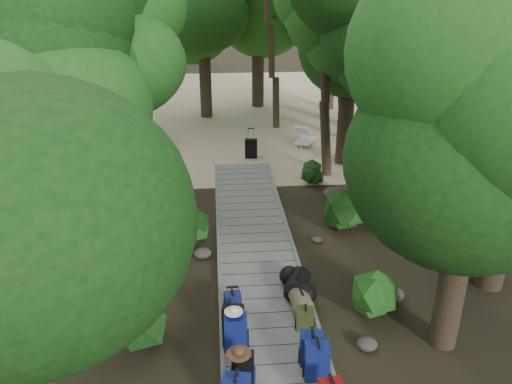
{
  "coord_description": "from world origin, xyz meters",
  "views": [
    {
      "loc": [
        -0.96,
        -10.42,
        6.47
      ],
      "look_at": [
        0.13,
        2.27,
        1.0
      ],
      "focal_mm": 35.0,
      "sensor_mm": 36.0,
      "label": 1
    }
  ],
  "objects_px": {
    "backpack_left_c": "(236,330)",
    "duffel_right_khaki": "(301,300)",
    "backpack_right_b": "(317,359)",
    "lone_suitcase_on_sand": "(251,148)",
    "backpack_left_b": "(243,368)",
    "backpack_right_d": "(305,318)",
    "duffel_right_black": "(297,284)",
    "backpack_right_c": "(312,347)",
    "sun_lounger": "(305,138)",
    "suitcase_on_boardwalk": "(233,320)",
    "kayak": "(164,141)",
    "backpack_left_d": "(233,302)"
  },
  "relations": [
    {
      "from": "backpack_right_b",
      "to": "suitcase_on_boardwalk",
      "type": "relative_size",
      "value": 1.21
    },
    {
      "from": "backpack_left_c",
      "to": "backpack_right_b",
      "type": "xyz_separation_m",
      "value": [
        1.34,
        -0.86,
        -0.01
      ]
    },
    {
      "from": "kayak",
      "to": "backpack_left_c",
      "type": "bearing_deg",
      "value": -86.69
    },
    {
      "from": "backpack_right_d",
      "to": "duffel_right_khaki",
      "type": "xyz_separation_m",
      "value": [
        0.03,
        0.65,
        -0.05
      ]
    },
    {
      "from": "backpack_right_d",
      "to": "suitcase_on_boardwalk",
      "type": "xyz_separation_m",
      "value": [
        -1.4,
        -0.01,
        0.05
      ]
    },
    {
      "from": "backpack_right_d",
      "to": "duffel_right_khaki",
      "type": "bearing_deg",
      "value": 97.39
    },
    {
      "from": "backpack_left_d",
      "to": "duffel_right_black",
      "type": "relative_size",
      "value": 0.68
    },
    {
      "from": "backpack_right_c",
      "to": "backpack_right_b",
      "type": "bearing_deg",
      "value": -81.25
    },
    {
      "from": "backpack_right_d",
      "to": "suitcase_on_boardwalk",
      "type": "relative_size",
      "value": 0.83
    },
    {
      "from": "backpack_left_c",
      "to": "duffel_right_black",
      "type": "height_order",
      "value": "backpack_left_c"
    },
    {
      "from": "backpack_right_d",
      "to": "backpack_left_c",
      "type": "bearing_deg",
      "value": -153.2
    },
    {
      "from": "backpack_right_d",
      "to": "sun_lounger",
      "type": "height_order",
      "value": "sun_lounger"
    },
    {
      "from": "backpack_left_b",
      "to": "duffel_right_black",
      "type": "distance_m",
      "value": 2.85
    },
    {
      "from": "suitcase_on_boardwalk",
      "to": "sun_lounger",
      "type": "bearing_deg",
      "value": 85.1
    },
    {
      "from": "backpack_right_b",
      "to": "suitcase_on_boardwalk",
      "type": "height_order",
      "value": "backpack_right_b"
    },
    {
      "from": "backpack_left_d",
      "to": "lone_suitcase_on_sand",
      "type": "bearing_deg",
      "value": 78.12
    },
    {
      "from": "backpack_left_d",
      "to": "lone_suitcase_on_sand",
      "type": "height_order",
      "value": "lone_suitcase_on_sand"
    },
    {
      "from": "backpack_right_d",
      "to": "backpack_left_d",
      "type": "bearing_deg",
      "value": 164.66
    },
    {
      "from": "backpack_right_d",
      "to": "duffel_right_black",
      "type": "xyz_separation_m",
      "value": [
        0.05,
        1.19,
        -0.02
      ]
    },
    {
      "from": "backpack_left_d",
      "to": "suitcase_on_boardwalk",
      "type": "bearing_deg",
      "value": -96.94
    },
    {
      "from": "duffel_right_black",
      "to": "lone_suitcase_on_sand",
      "type": "xyz_separation_m",
      "value": [
        -0.29,
        9.38,
        0.03
      ]
    },
    {
      "from": "backpack_left_b",
      "to": "duffel_right_black",
      "type": "relative_size",
      "value": 0.9
    },
    {
      "from": "backpack_right_d",
      "to": "duffel_right_khaki",
      "type": "height_order",
      "value": "backpack_right_d"
    },
    {
      "from": "backpack_left_c",
      "to": "backpack_right_c",
      "type": "distance_m",
      "value": 1.42
    },
    {
      "from": "backpack_right_b",
      "to": "lone_suitcase_on_sand",
      "type": "relative_size",
      "value": 1.02
    },
    {
      "from": "backpack_right_d",
      "to": "suitcase_on_boardwalk",
      "type": "bearing_deg",
      "value": -169.75
    },
    {
      "from": "backpack_right_d",
      "to": "lone_suitcase_on_sand",
      "type": "xyz_separation_m",
      "value": [
        -0.25,
        10.57,
        0.01
      ]
    },
    {
      "from": "duffel_right_khaki",
      "to": "duffel_right_black",
      "type": "bearing_deg",
      "value": 82.97
    },
    {
      "from": "backpack_left_d",
      "to": "suitcase_on_boardwalk",
      "type": "xyz_separation_m",
      "value": [
        -0.02,
        -0.66,
        0.06
      ]
    },
    {
      "from": "duffel_right_black",
      "to": "kayak",
      "type": "height_order",
      "value": "duffel_right_black"
    },
    {
      "from": "backpack_left_c",
      "to": "duffel_right_khaki",
      "type": "bearing_deg",
      "value": 38.33
    },
    {
      "from": "backpack_right_b",
      "to": "backpack_right_d",
      "type": "distance_m",
      "value": 1.28
    },
    {
      "from": "backpack_left_b",
      "to": "backpack_right_b",
      "type": "height_order",
      "value": "backpack_right_b"
    },
    {
      "from": "backpack_left_b",
      "to": "duffel_right_black",
      "type": "bearing_deg",
      "value": 68.06
    },
    {
      "from": "kayak",
      "to": "backpack_right_b",
      "type": "bearing_deg",
      "value": -81.98
    },
    {
      "from": "duffel_right_khaki",
      "to": "backpack_right_b",
      "type": "bearing_deg",
      "value": -96.75
    },
    {
      "from": "backpack_right_b",
      "to": "kayak",
      "type": "xyz_separation_m",
      "value": [
        -3.73,
        13.68,
        -0.3
      ]
    },
    {
      "from": "backpack_left_c",
      "to": "duffel_right_black",
      "type": "relative_size",
      "value": 1.04
    },
    {
      "from": "backpack_right_b",
      "to": "lone_suitcase_on_sand",
      "type": "height_order",
      "value": "backpack_right_b"
    },
    {
      "from": "backpack_right_b",
      "to": "backpack_right_c",
      "type": "bearing_deg",
      "value": 98.01
    },
    {
      "from": "duffel_right_black",
      "to": "backpack_right_d",
      "type": "bearing_deg",
      "value": -72.75
    },
    {
      "from": "duffel_right_black",
      "to": "backpack_right_c",
      "type": "bearing_deg",
      "value": -73.11
    },
    {
      "from": "sun_lounger",
      "to": "backpack_right_b",
      "type": "bearing_deg",
      "value": -74.28
    },
    {
      "from": "backpack_right_c",
      "to": "lone_suitcase_on_sand",
      "type": "xyz_separation_m",
      "value": [
        -0.2,
        11.5,
        -0.08
      ]
    },
    {
      "from": "backpack_left_b",
      "to": "suitcase_on_boardwalk",
      "type": "height_order",
      "value": "backpack_left_b"
    },
    {
      "from": "backpack_right_d",
      "to": "backpack_right_b",
      "type": "bearing_deg",
      "value": -81.51
    },
    {
      "from": "sun_lounger",
      "to": "kayak",
      "type": "bearing_deg",
      "value": -158.89
    },
    {
      "from": "backpack_left_d",
      "to": "backpack_right_c",
      "type": "height_order",
      "value": "backpack_right_c"
    },
    {
      "from": "backpack_right_d",
      "to": "sun_lounger",
      "type": "xyz_separation_m",
      "value": [
        2.14,
        12.0,
        -0.05
      ]
    },
    {
      "from": "lone_suitcase_on_sand",
      "to": "duffel_right_black",
      "type": "bearing_deg",
      "value": -82.17
    }
  ]
}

